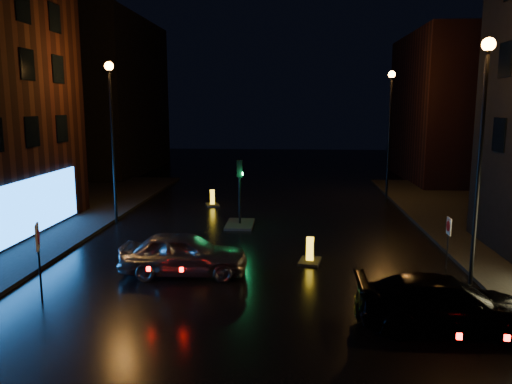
# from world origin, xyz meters

# --- Properties ---
(ground) EXTENTS (120.00, 120.00, 0.00)m
(ground) POSITION_xyz_m (0.00, 0.00, 0.00)
(ground) COLOR black
(ground) RESTS_ON ground
(building_far_left) EXTENTS (8.00, 16.00, 14.00)m
(building_far_left) POSITION_xyz_m (-16.00, 35.00, 7.00)
(building_far_left) COLOR black
(building_far_left) RESTS_ON ground
(building_far_right) EXTENTS (8.00, 14.00, 12.00)m
(building_far_right) POSITION_xyz_m (15.00, 32.00, 6.00)
(building_far_right) COLOR black
(building_far_right) RESTS_ON ground
(street_lamp_lfar) EXTENTS (0.44, 0.44, 8.37)m
(street_lamp_lfar) POSITION_xyz_m (-7.80, 14.00, 5.56)
(street_lamp_lfar) COLOR black
(street_lamp_lfar) RESTS_ON ground
(street_lamp_rnear) EXTENTS (0.44, 0.44, 8.37)m
(street_lamp_rnear) POSITION_xyz_m (7.80, 6.00, 5.56)
(street_lamp_rnear) COLOR black
(street_lamp_rnear) RESTS_ON ground
(street_lamp_rfar) EXTENTS (0.44, 0.44, 8.37)m
(street_lamp_rfar) POSITION_xyz_m (7.80, 22.00, 5.56)
(street_lamp_rfar) COLOR black
(street_lamp_rfar) RESTS_ON ground
(traffic_signal) EXTENTS (1.40, 2.40, 3.45)m
(traffic_signal) POSITION_xyz_m (-1.20, 14.00, 0.50)
(traffic_signal) COLOR black
(traffic_signal) RESTS_ON ground
(silver_hatchback) EXTENTS (4.75, 2.07, 1.59)m
(silver_hatchback) POSITION_xyz_m (-2.47, 6.25, 0.80)
(silver_hatchback) COLOR #9B9DA2
(silver_hatchback) RESTS_ON ground
(dark_sedan) EXTENTS (5.06, 2.10, 1.46)m
(dark_sedan) POSITION_xyz_m (5.82, 2.27, 0.73)
(dark_sedan) COLOR black
(dark_sedan) RESTS_ON ground
(bollard_near) EXTENTS (1.00, 1.32, 1.04)m
(bollard_near) POSITION_xyz_m (2.23, 7.99, 0.23)
(bollard_near) COLOR black
(bollard_near) RESTS_ON ground
(bollard_far) EXTENTS (1.07, 1.32, 1.01)m
(bollard_far) POSITION_xyz_m (-3.46, 19.08, 0.22)
(bollard_far) COLOR black
(bollard_far) RESTS_ON ground
(road_sign_left) EXTENTS (0.28, 0.59, 2.53)m
(road_sign_left) POSITION_xyz_m (-6.50, 3.40, 1.89)
(road_sign_left) COLOR black
(road_sign_left) RESTS_ON ground
(road_sign_right) EXTENTS (0.06, 0.49, 2.01)m
(road_sign_right) POSITION_xyz_m (7.43, 7.57, 1.51)
(road_sign_right) COLOR black
(road_sign_right) RESTS_ON ground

